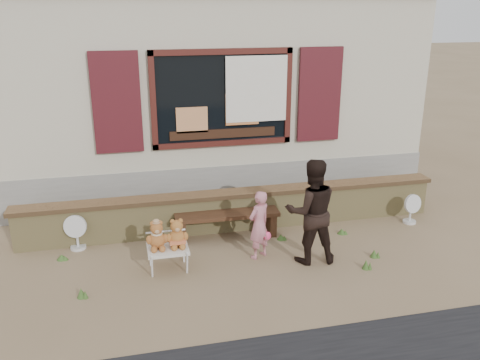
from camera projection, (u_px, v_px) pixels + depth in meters
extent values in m
plane|color=brown|center=(249.00, 255.00, 7.72)|extent=(80.00, 80.00, 0.00)
cube|color=#BEB39A|center=(200.00, 63.00, 11.08)|extent=(8.00, 5.00, 3.20)
cube|color=gray|center=(202.00, 151.00, 11.73)|extent=(8.04, 5.04, 0.80)
cube|color=black|center=(222.00, 98.00, 8.87)|extent=(2.30, 0.04, 1.50)
cube|color=#431813|center=(222.00, 51.00, 8.59)|extent=(2.50, 0.08, 0.10)
cube|color=#431813|center=(223.00, 143.00, 9.11)|extent=(2.50, 0.08, 0.10)
cube|color=#431813|center=(153.00, 101.00, 8.59)|extent=(0.10, 0.08, 1.70)
cube|color=#431813|center=(288.00, 96.00, 9.11)|extent=(0.10, 0.08, 1.70)
cube|color=#3B1017|center=(117.00, 103.00, 8.45)|extent=(0.80, 0.07, 1.70)
cube|color=#3B1017|center=(320.00, 95.00, 9.22)|extent=(0.80, 0.07, 1.70)
cube|color=silver|center=(257.00, 89.00, 8.88)|extent=(1.10, 0.02, 1.15)
cube|color=black|center=(223.00, 133.00, 9.04)|extent=(1.90, 0.06, 0.16)
cube|color=tan|center=(192.00, 120.00, 8.83)|extent=(0.55, 0.06, 0.45)
cube|color=#E08447|center=(242.00, 109.00, 8.98)|extent=(0.60, 0.06, 0.55)
cube|color=tan|center=(235.00, 212.00, 8.55)|extent=(7.00, 0.30, 0.60)
cube|color=brown|center=(235.00, 193.00, 8.44)|extent=(7.10, 0.36, 0.07)
cube|color=#372113|center=(227.00, 215.00, 8.17)|extent=(1.69, 0.40, 0.06)
cube|color=#372113|center=(182.00, 231.00, 8.10)|extent=(0.11, 0.32, 0.36)
cube|color=#372113|center=(271.00, 224.00, 8.38)|extent=(0.11, 0.32, 0.36)
cube|color=beige|center=(168.00, 248.00, 7.19)|extent=(0.57, 0.51, 0.04)
cylinder|color=silver|center=(152.00, 269.00, 6.99)|extent=(0.03, 0.03, 0.31)
cylinder|color=silver|center=(187.00, 265.00, 7.10)|extent=(0.03, 0.03, 0.31)
cylinder|color=silver|center=(150.00, 254.00, 7.40)|extent=(0.03, 0.03, 0.31)
cylinder|color=silver|center=(183.00, 251.00, 7.50)|extent=(0.03, 0.03, 0.31)
imported|color=#D47E8E|center=(259.00, 225.00, 7.48)|extent=(0.46, 0.41, 1.05)
imported|color=black|center=(311.00, 211.00, 7.30)|extent=(0.82, 0.67, 1.57)
cylinder|color=silver|center=(78.00, 247.00, 7.91)|extent=(0.24, 0.24, 0.04)
cylinder|color=silver|center=(77.00, 238.00, 7.86)|extent=(0.04, 0.04, 0.31)
cylinder|color=silver|center=(76.00, 225.00, 7.79)|extent=(0.37, 0.20, 0.35)
cylinder|color=silver|center=(409.00, 222.00, 8.85)|extent=(0.22, 0.22, 0.04)
cylinder|color=silver|center=(410.00, 214.00, 8.80)|extent=(0.04, 0.04, 0.29)
cylinder|color=silver|center=(411.00, 203.00, 8.74)|extent=(0.34, 0.16, 0.33)
cone|color=#3A5C24|center=(62.00, 257.00, 7.56)|extent=(0.15, 0.15, 0.08)
cone|color=#3A5C24|center=(281.00, 237.00, 8.20)|extent=(0.13, 0.13, 0.09)
cone|color=#3A5C24|center=(81.00, 293.00, 6.57)|extent=(0.12, 0.12, 0.14)
cone|color=#3A5C24|center=(374.00, 253.00, 7.63)|extent=(0.12, 0.12, 0.12)
cone|color=#3A5C24|center=(342.00, 231.00, 8.41)|extent=(0.14, 0.14, 0.09)
cone|color=#3A5C24|center=(366.00, 264.00, 7.28)|extent=(0.11, 0.11, 0.15)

